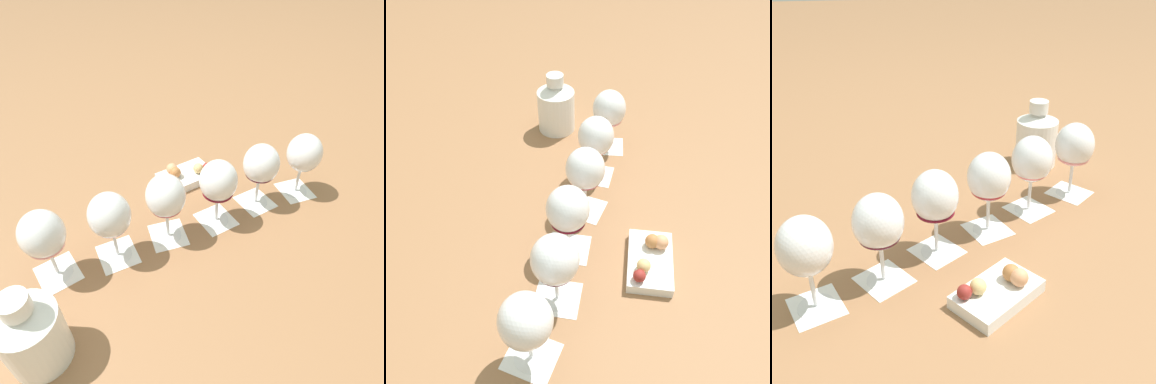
% 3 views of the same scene
% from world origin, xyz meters
% --- Properties ---
extents(ground_plane, '(8.00, 8.00, 0.00)m').
position_xyz_m(ground_plane, '(0.00, 0.00, 0.00)').
color(ground_plane, '#936642').
extents(tasting_card_0, '(0.14, 0.14, 0.00)m').
position_xyz_m(tasting_card_0, '(-0.31, -0.18, 0.00)').
color(tasting_card_0, white).
rests_on(tasting_card_0, ground_plane).
extents(tasting_card_1, '(0.13, 0.13, 0.00)m').
position_xyz_m(tasting_card_1, '(-0.18, -0.11, 0.00)').
color(tasting_card_1, white).
rests_on(tasting_card_1, ground_plane).
extents(tasting_card_2, '(0.12, 0.13, 0.00)m').
position_xyz_m(tasting_card_2, '(-0.06, -0.04, 0.00)').
color(tasting_card_2, white).
rests_on(tasting_card_2, ground_plane).
extents(tasting_card_3, '(0.13, 0.14, 0.00)m').
position_xyz_m(tasting_card_3, '(0.06, 0.03, 0.00)').
color(tasting_card_3, white).
rests_on(tasting_card_3, ground_plane).
extents(tasting_card_4, '(0.13, 0.14, 0.00)m').
position_xyz_m(tasting_card_4, '(0.18, 0.12, 0.00)').
color(tasting_card_4, white).
rests_on(tasting_card_4, ground_plane).
extents(tasting_card_5, '(0.12, 0.13, 0.00)m').
position_xyz_m(tasting_card_5, '(0.30, 0.18, 0.00)').
color(tasting_card_5, white).
rests_on(tasting_card_5, ground_plane).
extents(wine_glass_0, '(0.10, 0.10, 0.19)m').
position_xyz_m(wine_glass_0, '(-0.31, -0.18, 0.13)').
color(wine_glass_0, white).
rests_on(wine_glass_0, tasting_card_0).
extents(wine_glass_1, '(0.10, 0.10, 0.19)m').
position_xyz_m(wine_glass_1, '(-0.18, -0.11, 0.13)').
color(wine_glass_1, white).
rests_on(wine_glass_1, tasting_card_1).
extents(wine_glass_2, '(0.10, 0.10, 0.19)m').
position_xyz_m(wine_glass_2, '(-0.06, -0.04, 0.13)').
color(wine_glass_2, white).
rests_on(wine_glass_2, tasting_card_2).
extents(wine_glass_3, '(0.10, 0.10, 0.19)m').
position_xyz_m(wine_glass_3, '(0.06, 0.03, 0.13)').
color(wine_glass_3, white).
rests_on(wine_glass_3, tasting_card_3).
extents(wine_glass_4, '(0.10, 0.10, 0.19)m').
position_xyz_m(wine_glass_4, '(0.18, 0.12, 0.13)').
color(wine_glass_4, white).
rests_on(wine_glass_4, tasting_card_4).
extents(wine_glass_5, '(0.10, 0.10, 0.19)m').
position_xyz_m(wine_glass_5, '(0.30, 0.18, 0.13)').
color(wine_glass_5, white).
rests_on(wine_glass_5, tasting_card_5).
extents(ceramic_vase, '(0.12, 0.12, 0.19)m').
position_xyz_m(ceramic_vase, '(-0.26, -0.37, 0.08)').
color(ceramic_vase, white).
rests_on(ceramic_vase, ground_plane).
extents(snack_dish, '(0.20, 0.18, 0.06)m').
position_xyz_m(snack_dish, '(-0.04, 0.20, 0.02)').
color(snack_dish, white).
rests_on(snack_dish, ground_plane).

